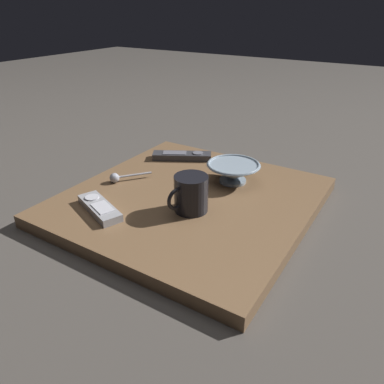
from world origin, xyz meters
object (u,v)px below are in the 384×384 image
cereal_bowl (233,171)px  teaspoon (117,177)px  tv_remote_far (99,208)px  tv_remote_near (182,156)px  coffee_mug (191,194)px

cereal_bowl → teaspoon: bearing=-147.7°
teaspoon → tv_remote_far: 0.17m
cereal_bowl → teaspoon: 0.34m
cereal_bowl → tv_remote_near: size_ratio=0.80×
coffee_mug → tv_remote_near: bearing=127.0°
cereal_bowl → coffee_mug: size_ratio=1.33×
coffee_mug → cereal_bowl: bearing=85.5°
cereal_bowl → coffee_mug: coffee_mug is taller
teaspoon → cereal_bowl: bearing=32.3°
cereal_bowl → tv_remote_far: size_ratio=0.93×
teaspoon → tv_remote_near: teaspoon is taller
teaspoon → coffee_mug: bearing=-5.5°
cereal_bowl → tv_remote_near: cereal_bowl is taller
teaspoon → tv_remote_near: (0.06, 0.25, -0.00)m
coffee_mug → teaspoon: 0.27m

